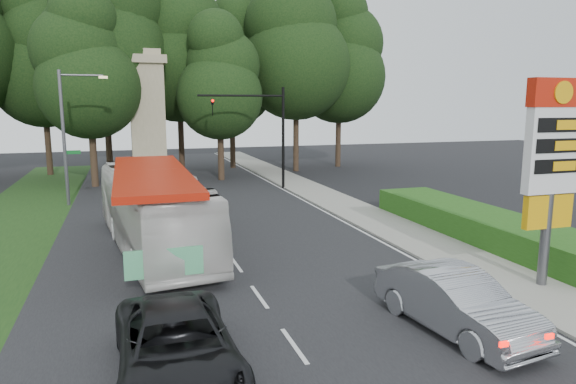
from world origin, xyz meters
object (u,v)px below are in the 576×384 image
object	(u,v)px
streetlight_signs	(67,131)
suv_charcoal	(177,347)
monument	(148,116)
transit_bus	(153,210)
traffic_signal_mast	(265,124)
sedan_silver	(455,301)
gas_station_pylon	(553,155)

from	to	relation	value
streetlight_signs	suv_charcoal	size ratio (longest dim) A/B	1.44
streetlight_signs	monument	world-z (taller)	monument
streetlight_signs	transit_bus	world-z (taller)	streetlight_signs
traffic_signal_mast	streetlight_signs	xyz separation A→B (m)	(-12.67, -1.99, -0.23)
transit_bus	sedan_silver	size ratio (longest dim) A/B	2.38
transit_bus	suv_charcoal	size ratio (longest dim) A/B	2.17
gas_station_pylon	sedan_silver	size ratio (longest dim) A/B	1.35
traffic_signal_mast	monument	size ratio (longest dim) A/B	0.72
streetlight_signs	suv_charcoal	xyz separation A→B (m)	(4.03, -22.22, -3.67)
transit_bus	suv_charcoal	xyz separation A→B (m)	(-0.12, -10.81, -0.91)
monument	suv_charcoal	xyz separation A→B (m)	(-0.96, -30.21, -4.33)
monument	sedan_silver	bearing A→B (deg)	-77.93
transit_bus	sedan_silver	distance (m)	12.81
gas_station_pylon	suv_charcoal	size ratio (longest dim) A/B	1.23
traffic_signal_mast	monument	world-z (taller)	monument
suv_charcoal	traffic_signal_mast	bearing A→B (deg)	69.66
transit_bus	sedan_silver	world-z (taller)	transit_bus
transit_bus	suv_charcoal	distance (m)	10.85
traffic_signal_mast	sedan_silver	world-z (taller)	traffic_signal_mast
gas_station_pylon	monument	distance (m)	30.17
monument	sedan_silver	world-z (taller)	monument
gas_station_pylon	suv_charcoal	world-z (taller)	gas_station_pylon
streetlight_signs	suv_charcoal	world-z (taller)	streetlight_signs
transit_bus	sedan_silver	bearing A→B (deg)	-63.15
gas_station_pylon	streetlight_signs	distance (m)	25.74
monument	transit_bus	xyz separation A→B (m)	(-0.83, -19.40, -3.43)
traffic_signal_mast	streetlight_signs	bearing A→B (deg)	-171.08
traffic_signal_mast	transit_bus	size ratio (longest dim) A/B	0.60
gas_station_pylon	monument	size ratio (longest dim) A/B	0.68
monument	sedan_silver	distance (m)	30.91
streetlight_signs	transit_bus	bearing A→B (deg)	-70.00
monument	transit_bus	bearing A→B (deg)	-92.46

